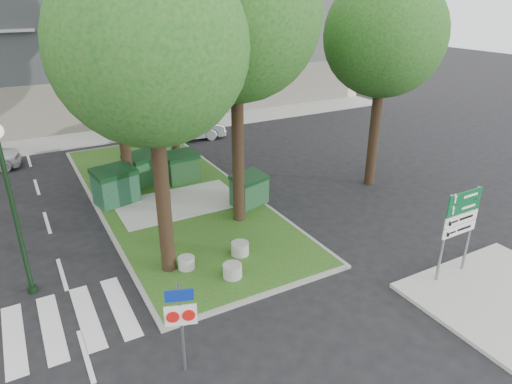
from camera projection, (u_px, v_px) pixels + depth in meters
ground at (249, 300)px, 13.10m from camera, size 120.00×120.00×0.00m
median_island at (171, 195)px, 19.70m from camera, size 6.00×16.00×0.12m
median_kerb at (171, 196)px, 19.71m from camera, size 6.30×16.30×0.10m
sidewalk_corner at (504, 296)px, 13.16m from camera, size 5.00×4.00×0.12m
building_sidewalk at (106, 136)px, 27.89m from camera, size 42.00×3.00×0.12m
zebra_crossing at (104, 311)px, 12.63m from camera, size 5.00×3.00×0.01m
tree_median_near_left at (150, 26)px, 11.58m from camera, size 5.20×5.20×10.53m
tree_median_mid at (112, 25)px, 17.15m from camera, size 4.80×4.80×9.99m
tree_street_right at (387, 23)px, 18.39m from camera, size 5.00×5.00×10.06m
dumpster_a at (116, 186)px, 18.63m from camera, size 1.88×1.51×1.54m
dumpster_b at (143, 168)px, 20.61m from camera, size 1.84×1.60×1.43m
dumpster_c at (181, 167)px, 20.84m from camera, size 1.57×1.16×1.40m
dumpster_d at (249, 189)px, 18.55m from camera, size 1.64×1.35×1.32m
bollard_left at (186, 263)px, 14.34m from camera, size 0.53×0.53×0.38m
bollard_right at (240, 248)px, 15.09m from camera, size 0.59×0.59×0.42m
bollard_mid at (232, 271)px, 13.89m from camera, size 0.59×0.59×0.42m
litter_bin at (177, 149)px, 24.25m from camera, size 0.38×0.38×0.66m
street_lamp at (10, 192)px, 12.18m from camera, size 0.41×0.41×5.10m
traffic_sign_pole at (181, 316)px, 10.08m from camera, size 0.69×0.27×2.40m
directional_sign at (460, 220)px, 13.36m from camera, size 1.40×0.11×2.80m
car_silver at (188, 128)px, 27.10m from camera, size 4.45×1.97×1.42m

